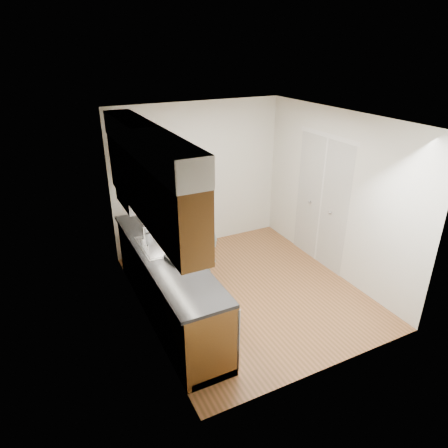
# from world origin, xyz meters

# --- Properties ---
(floor) EXTENTS (3.50, 3.50, 0.00)m
(floor) POSITION_xyz_m (0.00, 0.00, 0.00)
(floor) COLOR #945C38
(floor) RESTS_ON ground
(ceiling) EXTENTS (3.50, 3.50, 0.00)m
(ceiling) POSITION_xyz_m (0.00, 0.00, 2.50)
(ceiling) COLOR white
(ceiling) RESTS_ON wall_left
(wall_left) EXTENTS (0.02, 3.50, 2.50)m
(wall_left) POSITION_xyz_m (-1.50, 0.00, 1.25)
(wall_left) COLOR silver
(wall_left) RESTS_ON floor
(wall_right) EXTENTS (0.02, 3.50, 2.50)m
(wall_right) POSITION_xyz_m (1.50, 0.00, 1.25)
(wall_right) COLOR silver
(wall_right) RESTS_ON floor
(wall_back) EXTENTS (3.00, 0.02, 2.50)m
(wall_back) POSITION_xyz_m (0.00, 1.75, 1.25)
(wall_back) COLOR silver
(wall_back) RESTS_ON floor
(counter) EXTENTS (0.64, 2.80, 1.30)m
(counter) POSITION_xyz_m (-1.20, -0.00, 0.49)
(counter) COLOR brown
(counter) RESTS_ON floor
(upper_cabinets) EXTENTS (0.47, 2.80, 1.21)m
(upper_cabinets) POSITION_xyz_m (-1.33, 0.05, 1.95)
(upper_cabinets) COLOR brown
(upper_cabinets) RESTS_ON wall_left
(closet_door) EXTENTS (0.02, 1.22, 2.05)m
(closet_door) POSITION_xyz_m (1.49, 0.30, 1.02)
(closet_door) COLOR silver
(closet_door) RESTS_ON wall_right
(floor_mat) EXTENTS (0.51, 0.81, 0.01)m
(floor_mat) POSITION_xyz_m (-0.62, 0.32, 0.01)
(floor_mat) COLOR #5B5B5E
(floor_mat) RESTS_ON floor
(person) EXTENTS (0.72, 0.84, 2.02)m
(person) POSITION_xyz_m (-0.62, 0.32, 1.03)
(person) COLOR #879DA4
(person) RESTS_ON floor_mat
(soap_bottle_a) EXTENTS (0.16, 0.16, 0.29)m
(soap_bottle_a) POSITION_xyz_m (-1.23, 0.68, 1.09)
(soap_bottle_a) COLOR silver
(soap_bottle_a) RESTS_ON counter
(soap_bottle_b) EXTENTS (0.13, 0.13, 0.21)m
(soap_bottle_b) POSITION_xyz_m (-1.14, 0.75, 1.04)
(soap_bottle_b) COLOR silver
(soap_bottle_b) RESTS_ON counter
(steel_can) EXTENTS (0.08, 0.08, 0.12)m
(steel_can) POSITION_xyz_m (-1.18, 0.74, 1.00)
(steel_can) COLOR #A5A5AA
(steel_can) RESTS_ON counter
(dish_rack) EXTENTS (0.37, 0.32, 0.05)m
(dish_rack) POSITION_xyz_m (-1.10, -0.28, 0.97)
(dish_rack) COLOR black
(dish_rack) RESTS_ON counter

